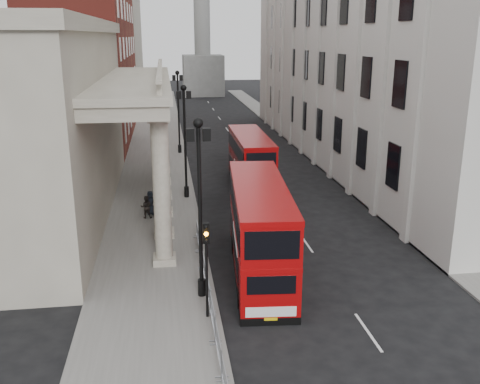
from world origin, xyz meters
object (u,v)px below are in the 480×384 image
(pedestrian_b, at_px, (146,207))
(pedestrian_c, at_px, (150,203))
(monument_column, at_px, (202,13))
(lamp_post_north, at_px, (178,106))
(bus_far, at_px, (251,161))
(bus_near, at_px, (260,228))
(lamp_post_mid, at_px, (185,134))
(lamp_post_south, at_px, (200,197))
(traffic_light, at_px, (206,252))
(pedestrian_a, at_px, (160,196))

(pedestrian_b, distance_m, pedestrian_c, 0.75)
(monument_column, distance_m, lamp_post_north, 57.46)
(pedestrian_c, bearing_deg, bus_far, 43.21)
(monument_column, distance_m, bus_near, 86.75)
(lamp_post_north, height_order, pedestrian_b, lamp_post_north)
(lamp_post_mid, bearing_deg, pedestrian_c, -124.55)
(monument_column, bearing_deg, bus_far, -91.16)
(lamp_post_south, relative_size, pedestrian_b, 5.46)
(lamp_post_mid, xyz_separation_m, pedestrian_b, (-2.86, -4.47, -4.03))
(monument_column, relative_size, lamp_post_mid, 6.51)
(monument_column, distance_m, lamp_post_south, 88.94)
(traffic_light, xyz_separation_m, pedestrian_b, (-2.96, 13.55, -2.22))
(bus_near, height_order, pedestrian_c, bus_near)
(pedestrian_c, bearing_deg, lamp_post_mid, 62.03)
(pedestrian_b, bearing_deg, pedestrian_c, -107.68)
(lamp_post_south, xyz_separation_m, bus_far, (5.18, 18.02, -2.63))
(traffic_light, height_order, pedestrian_a, traffic_light)
(traffic_light, bearing_deg, pedestrian_c, 100.70)
(monument_column, relative_size, pedestrian_b, 35.54)
(lamp_post_mid, xyz_separation_m, lamp_post_north, (0.00, 16.00, 0.00))
(lamp_post_mid, relative_size, traffic_light, 1.93)
(lamp_post_south, distance_m, traffic_light, 2.71)
(monument_column, relative_size, lamp_post_north, 6.51)
(bus_near, bearing_deg, lamp_post_north, 100.87)
(monument_column, relative_size, pedestrian_c, 33.04)
(pedestrian_b, bearing_deg, traffic_light, 105.29)
(bus_far, relative_size, pedestrian_c, 6.17)
(lamp_post_south, bearing_deg, traffic_light, -87.16)
(lamp_post_mid, distance_m, lamp_post_north, 16.00)
(pedestrian_a, bearing_deg, pedestrian_b, -105.72)
(lamp_post_south, relative_size, bus_far, 0.82)
(lamp_post_north, distance_m, bus_near, 29.89)
(lamp_post_south, height_order, pedestrian_b, lamp_post_south)
(lamp_post_north, bearing_deg, bus_near, -83.94)
(bus_near, xyz_separation_m, pedestrian_a, (-5.08, 11.38, -1.52))
(monument_column, distance_m, pedestrian_c, 77.79)
(monument_column, relative_size, bus_near, 4.94)
(lamp_post_north, distance_m, bus_far, 15.14)
(lamp_post_north, xyz_separation_m, bus_near, (3.15, -29.62, -2.48))
(lamp_post_mid, bearing_deg, lamp_post_south, -90.00)
(bus_near, bearing_deg, traffic_light, -119.90)
(lamp_post_south, height_order, pedestrian_a, lamp_post_south)
(pedestrian_b, xyz_separation_m, pedestrian_c, (0.26, 0.70, 0.06))
(monument_column, distance_m, traffic_light, 91.17)
(lamp_post_mid, bearing_deg, bus_near, -76.99)
(bus_near, height_order, pedestrian_b, bus_near)
(lamp_post_south, xyz_separation_m, lamp_post_mid, (0.00, 16.00, 0.00))
(lamp_post_mid, bearing_deg, traffic_light, -89.68)
(lamp_post_south, bearing_deg, bus_near, 37.11)
(lamp_post_north, height_order, traffic_light, lamp_post_north)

